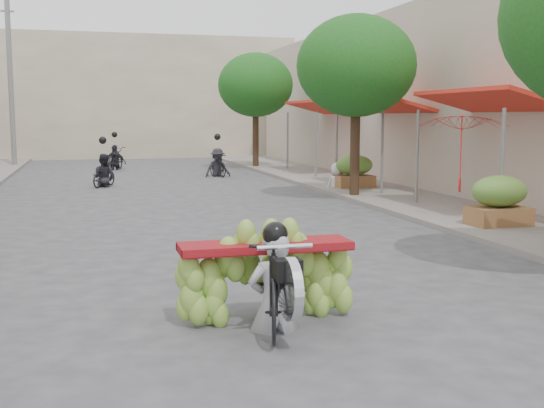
# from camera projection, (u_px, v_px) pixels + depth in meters

# --- Properties ---
(sidewalk_right) EXTENTS (4.00, 60.00, 0.12)m
(sidewalk_right) POSITION_uv_depth(u_px,v_px,m) (390.00, 192.00, 21.14)
(sidewalk_right) COLOR gray
(sidewalk_right) RESTS_ON ground
(far_building) EXTENTS (20.00, 6.00, 7.00)m
(far_building) POSITION_uv_depth(u_px,v_px,m) (121.00, 98.00, 40.91)
(far_building) COLOR #C1B299
(far_building) RESTS_ON ground
(utility_pole_back) EXTENTS (0.60, 0.24, 8.00)m
(utility_pole_back) POSITION_uv_depth(u_px,v_px,m) (11.00, 81.00, 31.78)
(utility_pole_back) COLOR slate
(utility_pole_back) RESTS_ON ground
(street_tree_mid) EXTENTS (3.40, 3.40, 5.25)m
(street_tree_mid) POSITION_uv_depth(u_px,v_px,m) (356.00, 66.00, 19.30)
(street_tree_mid) COLOR #3A2719
(street_tree_mid) RESTS_ON ground
(street_tree_far) EXTENTS (3.40, 3.40, 5.25)m
(street_tree_far) POSITION_uv_depth(u_px,v_px,m) (255.00, 85.00, 30.79)
(street_tree_far) COLOR #3A2719
(street_tree_far) RESTS_ON ground
(produce_crate_mid) EXTENTS (1.20, 0.88, 1.16)m
(produce_crate_mid) POSITION_uv_depth(u_px,v_px,m) (499.00, 197.00, 14.15)
(produce_crate_mid) COLOR brown
(produce_crate_mid) RESTS_ON ground
(produce_crate_far) EXTENTS (1.20, 0.88, 1.16)m
(produce_crate_far) POSITION_uv_depth(u_px,v_px,m) (354.00, 169.00, 21.81)
(produce_crate_far) COLOR brown
(produce_crate_far) RESTS_ON ground
(banana_motorbike) EXTENTS (2.20, 1.95, 2.05)m
(banana_motorbike) POSITION_uv_depth(u_px,v_px,m) (271.00, 266.00, 7.67)
(banana_motorbike) COLOR black
(banana_motorbike) RESTS_ON ground
(market_umbrella) EXTENTS (2.43, 2.43, 1.78)m
(market_umbrella) POSITION_uv_depth(u_px,v_px,m) (463.00, 111.00, 14.79)
(market_umbrella) COLOR red
(market_umbrella) RESTS_ON ground
(pedestrian) EXTENTS (0.78, 0.47, 1.57)m
(pedestrian) POSITION_uv_depth(u_px,v_px,m) (337.00, 162.00, 21.93)
(pedestrian) COLOR white
(pedestrian) RESTS_ON ground
(bg_motorbike_a) EXTENTS (1.12, 1.47, 1.95)m
(bg_motorbike_a) POSITION_uv_depth(u_px,v_px,m) (103.00, 164.00, 23.06)
(bg_motorbike_a) COLOR black
(bg_motorbike_a) RESTS_ON ground
(bg_motorbike_b) EXTENTS (1.15, 1.63, 1.95)m
(bg_motorbike_b) POSITION_uv_depth(u_px,v_px,m) (218.00, 155.00, 26.96)
(bg_motorbike_b) COLOR black
(bg_motorbike_b) RESTS_ON ground
(bg_motorbike_c) EXTENTS (1.23, 1.91, 1.95)m
(bg_motorbike_c) POSITION_uv_depth(u_px,v_px,m) (115.00, 153.00, 30.45)
(bg_motorbike_c) COLOR black
(bg_motorbike_c) RESTS_ON ground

